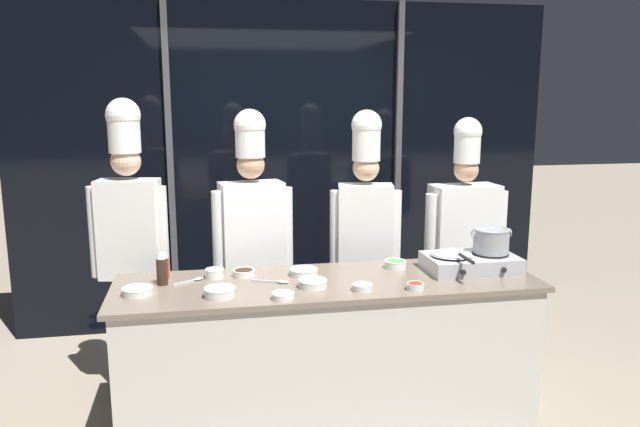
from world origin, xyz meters
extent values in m
plane|color=gray|center=(0.00, 0.00, 0.00)|extent=(24.00, 24.00, 0.00)
cube|color=black|center=(0.00, 1.73, 1.35)|extent=(4.46, 0.04, 2.70)
cube|color=#47474C|center=(-0.95, 1.69, 1.35)|extent=(0.05, 0.05, 2.70)
cube|color=#47474C|center=(0.95, 1.69, 1.35)|extent=(0.05, 0.05, 2.70)
cube|color=beige|center=(0.00, 0.00, 0.43)|extent=(2.39, 0.70, 0.86)
cube|color=#756656|center=(0.00, 0.00, 0.88)|extent=(2.46, 0.73, 0.03)
cube|color=#B2B5BA|center=(0.90, 0.04, 0.94)|extent=(0.55, 0.35, 0.10)
cylinder|color=black|center=(0.78, 0.04, 0.99)|extent=(0.22, 0.22, 0.01)
cylinder|color=black|center=(0.78, -0.14, 0.94)|extent=(0.03, 0.01, 0.03)
cylinder|color=black|center=(1.03, 0.04, 0.99)|extent=(0.22, 0.22, 0.01)
cylinder|color=black|center=(1.03, -0.14, 0.94)|extent=(0.03, 0.01, 0.03)
cylinder|color=#ADAFB5|center=(0.78, 0.04, 1.00)|extent=(0.24, 0.24, 0.01)
cone|color=#ADAFB5|center=(0.78, 0.04, 1.02)|extent=(0.25, 0.25, 0.05)
cylinder|color=black|center=(0.78, -0.18, 1.03)|extent=(0.02, 0.19, 0.02)
cylinder|color=#93969B|center=(1.03, 0.04, 1.07)|extent=(0.22, 0.22, 0.15)
torus|color=#93969B|center=(1.03, 0.04, 1.15)|extent=(0.22, 0.22, 0.01)
torus|color=#93969B|center=(0.91, 0.04, 1.12)|extent=(0.01, 0.05, 0.05)
torus|color=#93969B|center=(1.15, 0.04, 1.12)|extent=(0.01, 0.05, 0.05)
cylinder|color=red|center=(-0.94, 0.21, 0.95)|extent=(0.06, 0.06, 0.13)
cone|color=white|center=(-0.94, 0.21, 1.04)|extent=(0.05, 0.05, 0.04)
cylinder|color=#332319|center=(-0.94, 0.10, 0.97)|extent=(0.06, 0.06, 0.15)
cone|color=white|center=(-0.94, 0.10, 1.07)|extent=(0.05, 0.05, 0.04)
cylinder|color=white|center=(-1.07, -0.06, 0.91)|extent=(0.16, 0.16, 0.04)
torus|color=white|center=(-1.07, -0.06, 0.93)|extent=(0.17, 0.17, 0.01)
cylinder|color=beige|center=(-1.07, -0.06, 0.92)|extent=(0.13, 0.13, 0.02)
cylinder|color=white|center=(0.44, -0.26, 0.91)|extent=(0.10, 0.10, 0.04)
torus|color=white|center=(0.44, -0.26, 0.93)|extent=(0.10, 0.10, 0.01)
cylinder|color=#B22D1E|center=(0.44, -0.26, 0.92)|extent=(0.08, 0.08, 0.02)
cylinder|color=white|center=(0.15, -0.22, 0.91)|extent=(0.11, 0.11, 0.04)
torus|color=white|center=(0.15, -0.22, 0.93)|extent=(0.11, 0.11, 0.01)
cylinder|color=silver|center=(0.15, -0.22, 0.92)|extent=(0.09, 0.09, 0.02)
cylinder|color=white|center=(-0.12, 0.13, 0.91)|extent=(0.17, 0.17, 0.04)
torus|color=white|center=(-0.12, 0.13, 0.93)|extent=(0.17, 0.17, 0.01)
cylinder|color=silver|center=(-0.12, 0.13, 0.92)|extent=(0.14, 0.14, 0.02)
cylinder|color=white|center=(-0.11, -0.11, 0.91)|extent=(0.16, 0.16, 0.04)
torus|color=white|center=(-0.11, -0.11, 0.93)|extent=(0.16, 0.16, 0.01)
cylinder|color=white|center=(-0.11, -0.11, 0.92)|extent=(0.13, 0.13, 0.02)
cylinder|color=white|center=(-0.48, 0.18, 0.91)|extent=(0.13, 0.13, 0.04)
torus|color=white|center=(-0.48, 0.18, 0.93)|extent=(0.13, 0.13, 0.01)
cylinder|color=#382319|center=(-0.48, 0.18, 0.92)|extent=(0.11, 0.11, 0.02)
cylinder|color=white|center=(0.47, 0.18, 0.91)|extent=(0.13, 0.13, 0.05)
torus|color=white|center=(0.47, 0.18, 0.94)|extent=(0.14, 0.14, 0.01)
cylinder|color=#4C9E47|center=(0.47, 0.18, 0.93)|extent=(0.11, 0.11, 0.02)
cylinder|color=white|center=(-0.63, -0.18, 0.92)|extent=(0.17, 0.17, 0.05)
torus|color=white|center=(-0.63, -0.18, 0.94)|extent=(0.17, 0.17, 0.01)
cylinder|color=#EAA893|center=(-0.63, -0.18, 0.93)|extent=(0.14, 0.14, 0.03)
cylinder|color=white|center=(-0.30, -0.28, 0.91)|extent=(0.12, 0.12, 0.03)
torus|color=white|center=(-0.30, -0.28, 0.92)|extent=(0.12, 0.12, 0.01)
cylinder|color=#E0C689|center=(-0.30, -0.28, 0.92)|extent=(0.10, 0.10, 0.02)
cylinder|color=white|center=(-0.65, 0.18, 0.92)|extent=(0.11, 0.11, 0.05)
torus|color=white|center=(-0.65, 0.18, 0.94)|extent=(0.11, 0.11, 0.01)
cylinder|color=beige|center=(-0.65, 0.18, 0.93)|extent=(0.09, 0.09, 0.03)
cube|color=#B2B5BA|center=(-0.37, 0.04, 0.90)|extent=(0.15, 0.07, 0.01)
ellipsoid|color=#B2B5BA|center=(-0.27, 0.00, 0.90)|extent=(0.08, 0.07, 0.02)
cube|color=#B2B5BA|center=(-0.83, 0.10, 0.90)|extent=(0.12, 0.09, 0.01)
ellipsoid|color=#B2B5BA|center=(-0.74, 0.15, 0.90)|extent=(0.08, 0.07, 0.02)
cylinder|color=#232326|center=(-1.06, 0.61, 0.39)|extent=(0.10, 0.10, 0.79)
cylinder|color=#232326|center=(-1.27, 0.65, 0.39)|extent=(0.10, 0.10, 0.79)
cube|color=white|center=(-1.17, 0.63, 1.11)|extent=(0.41, 0.27, 0.64)
cylinder|color=white|center=(-0.96, 0.56, 1.10)|extent=(0.08, 0.08, 0.59)
cylinder|color=white|center=(-1.38, 0.64, 1.10)|extent=(0.08, 0.08, 0.59)
sphere|color=beige|center=(-1.17, 0.63, 1.55)|extent=(0.19, 0.19, 0.19)
cylinder|color=white|center=(-1.17, 0.63, 1.71)|extent=(0.20, 0.20, 0.23)
sphere|color=white|center=(-1.17, 0.63, 1.83)|extent=(0.21, 0.21, 0.21)
cylinder|color=#232326|center=(-0.28, 0.65, 0.38)|extent=(0.11, 0.11, 0.77)
cylinder|color=#232326|center=(-0.50, 0.62, 0.38)|extent=(0.11, 0.11, 0.77)
cube|color=white|center=(-0.39, 0.64, 1.08)|extent=(0.44, 0.28, 0.62)
cylinder|color=white|center=(-0.15, 0.64, 1.06)|extent=(0.08, 0.08, 0.57)
cylinder|color=white|center=(-0.61, 0.56, 1.06)|extent=(0.08, 0.08, 0.57)
sphere|color=tan|center=(-0.39, 0.64, 1.50)|extent=(0.18, 0.18, 0.18)
cylinder|color=white|center=(-0.39, 0.64, 1.66)|extent=(0.19, 0.19, 0.21)
sphere|color=white|center=(-0.39, 0.64, 1.76)|extent=(0.21, 0.21, 0.21)
cylinder|color=#2D3856|center=(0.48, 0.59, 0.38)|extent=(0.10, 0.10, 0.75)
cylinder|color=#2D3856|center=(0.28, 0.63, 0.38)|extent=(0.10, 0.10, 0.75)
cube|color=white|center=(0.38, 0.61, 1.05)|extent=(0.40, 0.26, 0.61)
cylinder|color=white|center=(0.58, 0.54, 1.04)|extent=(0.07, 0.07, 0.56)
cylinder|color=white|center=(0.18, 0.62, 1.04)|extent=(0.07, 0.07, 0.56)
sphere|color=beige|center=(0.38, 0.61, 1.47)|extent=(0.18, 0.18, 0.18)
cylinder|color=white|center=(0.38, 0.61, 1.64)|extent=(0.19, 0.19, 0.24)
sphere|color=white|center=(0.38, 0.61, 1.76)|extent=(0.20, 0.20, 0.20)
cylinder|color=#4C4C51|center=(1.26, 0.69, 0.37)|extent=(0.12, 0.12, 0.73)
cylinder|color=#4C4C51|center=(1.00, 0.68, 0.37)|extent=(0.12, 0.12, 0.73)
cube|color=white|center=(1.13, 0.69, 1.03)|extent=(0.49, 0.27, 0.59)
cylinder|color=white|center=(1.40, 0.66, 1.00)|extent=(0.09, 0.09, 0.54)
cylinder|color=white|center=(0.87, 0.63, 1.00)|extent=(0.09, 0.09, 0.54)
sphere|color=tan|center=(1.13, 0.69, 1.43)|extent=(0.17, 0.17, 0.17)
cylinder|color=white|center=(1.13, 0.69, 1.59)|extent=(0.18, 0.18, 0.22)
sphere|color=white|center=(1.13, 0.69, 1.70)|extent=(0.20, 0.20, 0.20)
camera|label=1|loc=(-0.69, -3.42, 1.97)|focal=35.00mm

